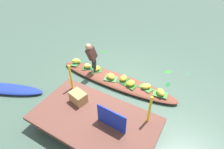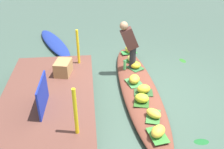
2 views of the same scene
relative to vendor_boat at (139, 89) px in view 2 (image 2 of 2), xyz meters
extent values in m
plane|color=#3E5749|center=(0.00, 0.00, -0.10)|extent=(40.00, 40.00, 0.00)
cube|color=brown|center=(-0.47, 1.94, 0.32)|extent=(3.20, 1.80, 0.10)
cylinder|color=brown|center=(-1.75, 1.22, 0.09)|extent=(0.14, 0.14, 0.36)
cylinder|color=brown|center=(0.81, 1.22, 0.09)|extent=(0.14, 0.14, 0.36)
cylinder|color=brown|center=(0.81, 2.66, 0.09)|extent=(0.14, 0.14, 0.36)
ellipsoid|color=brown|center=(0.00, 0.00, 0.00)|extent=(4.36, 0.87, 0.19)
ellipsoid|color=navy|center=(2.92, 2.18, -0.01)|extent=(2.54, 1.44, 0.16)
cube|color=#2F8039|center=(1.75, -0.05, 0.10)|extent=(0.31, 0.47, 0.01)
ellipsoid|color=yellow|center=(1.75, -0.05, 0.19)|extent=(0.36, 0.32, 0.18)
cube|color=#387634|center=(-1.09, -0.06, 0.10)|extent=(0.49, 0.38, 0.01)
ellipsoid|color=yellow|center=(-1.09, -0.06, 0.17)|extent=(0.36, 0.35, 0.15)
cube|color=#2D662C|center=(1.19, -0.02, 0.10)|extent=(0.44, 0.41, 0.01)
ellipsoid|color=#E6DE57|center=(1.19, -0.02, 0.18)|extent=(0.31, 0.27, 0.17)
cube|color=#2A5228|center=(-0.29, -0.04, 0.10)|extent=(0.33, 0.44, 0.01)
ellipsoid|color=yellow|center=(-0.29, -0.04, 0.19)|extent=(0.23, 0.30, 0.19)
cube|color=#398434|center=(-1.59, -0.01, 0.10)|extent=(0.47, 0.34, 0.01)
ellipsoid|color=gold|center=(-1.59, -0.01, 0.19)|extent=(0.37, 0.37, 0.18)
cube|color=#2B5B20|center=(-0.61, 0.07, 0.10)|extent=(0.46, 0.39, 0.01)
ellipsoid|color=yellow|center=(-0.61, 0.07, 0.19)|extent=(0.33, 0.36, 0.18)
cube|color=#2D6333|center=(0.83, -0.07, 0.10)|extent=(0.47, 0.46, 0.01)
ellipsoid|color=yellow|center=(0.83, -0.07, 0.18)|extent=(0.32, 0.33, 0.16)
cube|color=#3D8642|center=(0.13, 0.09, 0.10)|extent=(0.49, 0.41, 0.01)
ellipsoid|color=gold|center=(0.13, 0.09, 0.19)|extent=(0.37, 0.34, 0.19)
cylinder|color=#28282D|center=(0.86, 0.01, 0.37)|extent=(0.16, 0.16, 0.55)
cube|color=#4E2C27|center=(0.86, 0.11, 0.88)|extent=(0.19, 0.46, 0.59)
sphere|color=#9E7556|center=(0.86, 0.25, 1.22)|extent=(0.20, 0.20, 0.20)
cylinder|color=#50BE65|center=(0.79, 0.21, 0.22)|extent=(0.07, 0.07, 0.25)
cube|color=#182B9F|center=(-0.97, 1.94, 0.65)|extent=(0.78, 0.06, 0.56)
cylinder|color=yellow|center=(-1.67, 1.34, 0.79)|extent=(0.06, 0.06, 0.84)
cylinder|color=yellow|center=(0.73, 1.34, 0.79)|extent=(0.06, 0.06, 0.84)
cube|color=#A37849|center=(0.23, 1.68, 0.52)|extent=(0.50, 0.41, 0.31)
ellipsoid|color=#195E27|center=(-1.63, -0.81, -0.09)|extent=(0.16, 0.28, 0.01)
ellipsoid|color=#296C22|center=(1.45, -1.56, -0.09)|extent=(0.29, 0.20, 0.01)
camera|label=1|loc=(-2.36, 4.31, 4.14)|focal=29.64mm
camera|label=2|loc=(-4.70, 1.09, 3.19)|focal=40.29mm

